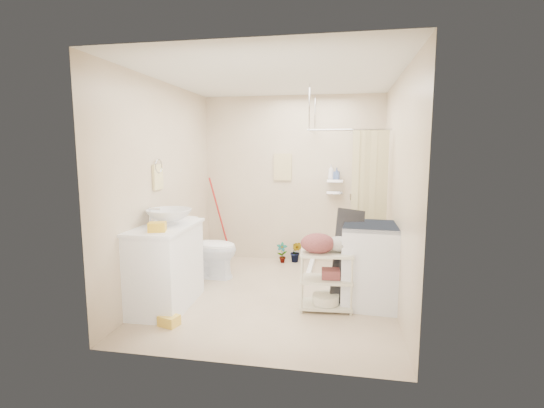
# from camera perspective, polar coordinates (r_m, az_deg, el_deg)

# --- Properties ---
(floor) EXTENTS (3.20, 3.20, 0.00)m
(floor) POSITION_cam_1_polar(r_m,az_deg,el_deg) (4.96, 0.37, -13.06)
(floor) COLOR beige
(floor) RESTS_ON ground
(ceiling) EXTENTS (2.80, 3.20, 0.04)m
(ceiling) POSITION_cam_1_polar(r_m,az_deg,el_deg) (4.70, 0.39, 17.99)
(ceiling) COLOR silver
(ceiling) RESTS_ON ground
(wall_back) EXTENTS (2.80, 0.04, 2.60)m
(wall_back) POSITION_cam_1_polar(r_m,az_deg,el_deg) (6.23, 2.95, 3.54)
(wall_back) COLOR beige
(wall_back) RESTS_ON ground
(wall_front) EXTENTS (2.80, 0.04, 2.60)m
(wall_front) POSITION_cam_1_polar(r_m,az_deg,el_deg) (3.11, -4.76, -0.98)
(wall_front) COLOR beige
(wall_front) RESTS_ON ground
(wall_left) EXTENTS (0.04, 3.20, 2.60)m
(wall_left) POSITION_cam_1_polar(r_m,az_deg,el_deg) (5.09, -15.34, 2.26)
(wall_left) COLOR beige
(wall_left) RESTS_ON ground
(wall_right) EXTENTS (0.04, 3.20, 2.60)m
(wall_right) POSITION_cam_1_polar(r_m,az_deg,el_deg) (4.63, 17.72, 1.62)
(wall_right) COLOR beige
(wall_right) RESTS_ON ground
(vanity) EXTENTS (0.63, 1.08, 0.94)m
(vanity) POSITION_cam_1_polar(r_m,az_deg,el_deg) (4.67, -15.18, -8.66)
(vanity) COLOR white
(vanity) RESTS_ON ground
(sink) EXTENTS (0.60, 0.60, 0.17)m
(sink) POSITION_cam_1_polar(r_m,az_deg,el_deg) (4.59, -14.66, -1.80)
(sink) COLOR silver
(sink) RESTS_ON vanity
(counter_basket) EXTENTS (0.21, 0.18, 0.10)m
(counter_basket) POSITION_cam_1_polar(r_m,az_deg,el_deg) (4.23, -16.29, -3.21)
(counter_basket) COLOR gold
(counter_basket) RESTS_ON vanity
(floor_basket) EXTENTS (0.32, 0.28, 0.15)m
(floor_basket) POSITION_cam_1_polar(r_m,az_deg,el_deg) (4.29, -14.69, -15.74)
(floor_basket) COLOR yellow
(floor_basket) RESTS_ON ground
(toilet) EXTENTS (0.82, 0.49, 0.82)m
(toilet) POSITION_cam_1_polar(r_m,az_deg,el_deg) (5.60, -9.25, -6.30)
(toilet) COLOR white
(toilet) RESTS_ON ground
(mop) EXTENTS (0.16, 0.16, 1.32)m
(mop) POSITION_cam_1_polar(r_m,az_deg,el_deg) (6.51, -7.75, -2.02)
(mop) COLOR #B31E1C
(mop) RESTS_ON ground
(potted_plant_a) EXTENTS (0.18, 0.13, 0.32)m
(potted_plant_a) POSITION_cam_1_polar(r_m,az_deg,el_deg) (6.24, 1.46, -7.07)
(potted_plant_a) COLOR brown
(potted_plant_a) RESTS_ON ground
(potted_plant_b) EXTENTS (0.21, 0.19, 0.33)m
(potted_plant_b) POSITION_cam_1_polar(r_m,az_deg,el_deg) (6.28, 3.49, -6.94)
(potted_plant_b) COLOR #963B22
(potted_plant_b) RESTS_ON ground
(hanging_towel) EXTENTS (0.28, 0.03, 0.42)m
(hanging_towel) POSITION_cam_1_polar(r_m,az_deg,el_deg) (6.22, 1.56, 5.38)
(hanging_towel) COLOR beige
(hanging_towel) RESTS_ON wall_back
(towel_ring) EXTENTS (0.04, 0.22, 0.34)m
(towel_ring) POSITION_cam_1_polar(r_m,az_deg,el_deg) (4.89, -16.22, 4.00)
(towel_ring) COLOR #EEDD91
(towel_ring) RESTS_ON wall_left
(tp_holder) EXTENTS (0.08, 0.12, 0.14)m
(tp_holder) POSITION_cam_1_polar(r_m,az_deg,el_deg) (5.21, -14.47, -4.05)
(tp_holder) COLOR white
(tp_holder) RESTS_ON wall_left
(shower) EXTENTS (1.10, 1.10, 2.10)m
(shower) POSITION_cam_1_polar(r_m,az_deg,el_deg) (5.66, 10.76, 0.41)
(shower) COLOR white
(shower) RESTS_ON ground
(shampoo_bottle_a) EXTENTS (0.10, 0.10, 0.23)m
(shampoo_bottle_a) POSITION_cam_1_polar(r_m,az_deg,el_deg) (6.09, 8.55, 4.60)
(shampoo_bottle_a) COLOR white
(shampoo_bottle_a) RESTS_ON shower
(shampoo_bottle_b) EXTENTS (0.10, 0.10, 0.18)m
(shampoo_bottle_b) POSITION_cam_1_polar(r_m,az_deg,el_deg) (6.08, 9.35, 4.36)
(shampoo_bottle_b) COLOR #455E9A
(shampoo_bottle_b) RESTS_ON shower
(washing_machine) EXTENTS (0.68, 0.70, 0.94)m
(washing_machine) POSITION_cam_1_polar(r_m,az_deg,el_deg) (4.69, 14.21, -8.50)
(washing_machine) COLOR silver
(washing_machine) RESTS_ON ground
(laundry_rack) EXTENTS (0.59, 0.38, 0.79)m
(laundry_rack) POSITION_cam_1_polar(r_m,az_deg,el_deg) (4.47, 7.85, -10.17)
(laundry_rack) COLOR beige
(laundry_rack) RESTS_ON ground
(ironing_board) EXTENTS (0.33, 0.16, 1.13)m
(ironing_board) POSITION_cam_1_polar(r_m,az_deg,el_deg) (4.64, 10.85, -7.36)
(ironing_board) COLOR black
(ironing_board) RESTS_ON ground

